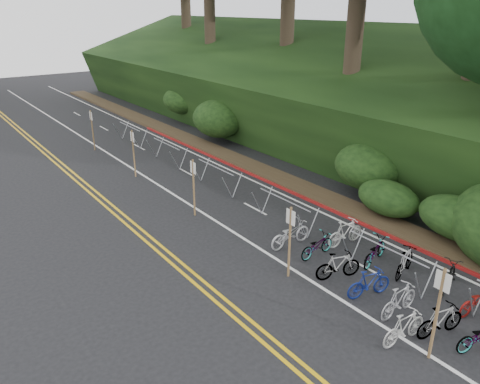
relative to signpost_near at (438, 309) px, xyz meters
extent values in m
plane|color=black|center=(-0.92, 0.03, -1.49)|extent=(120.00, 120.00, 0.00)
cube|color=gold|center=(-3.07, 10.03, -1.49)|extent=(0.12, 80.00, 0.01)
cube|color=gold|center=(-2.77, 10.03, -1.49)|extent=(0.12, 80.00, 0.01)
cube|color=silver|center=(0.08, 10.03, -1.49)|extent=(0.12, 80.00, 0.01)
cube|color=silver|center=(4.28, 10.03, -1.49)|extent=(0.12, 80.00, 0.01)
cube|color=silver|center=(2.18, 4.03, -1.49)|extent=(0.10, 1.60, 0.01)
cube|color=silver|center=(2.18, 10.03, -1.49)|extent=(0.10, 1.60, 0.01)
cube|color=silver|center=(2.18, 16.03, -1.49)|extent=(0.10, 1.60, 0.01)
cube|color=silver|center=(2.18, 22.03, -1.49)|extent=(0.10, 1.60, 0.01)
cube|color=silver|center=(2.18, 28.03, -1.49)|extent=(0.10, 1.60, 0.01)
cube|color=silver|center=(2.18, 34.03, -1.49)|extent=(0.10, 1.60, 0.01)
cube|color=maroon|center=(4.78, 12.03, -1.44)|extent=(0.25, 28.00, 0.10)
cube|color=black|center=(12.58, 22.03, 1.31)|extent=(12.32, 44.00, 9.11)
cube|color=#382819|center=(5.48, 22.03, -1.41)|extent=(1.40, 44.00, 0.16)
ellipsoid|color=#284C19|center=(6.28, 3.03, -0.45)|extent=(2.00, 2.80, 1.60)
ellipsoid|color=#284C19|center=(7.08, 8.03, 0.06)|extent=(2.60, 3.64, 2.08)
ellipsoid|color=#284C19|center=(8.28, 14.03, 0.50)|extent=(2.20, 3.08, 1.76)
ellipsoid|color=#284C19|center=(6.88, 20.03, 0.07)|extent=(3.00, 4.20, 2.40)
ellipsoid|color=#284C19|center=(7.58, 26.03, 0.23)|extent=(2.40, 3.36, 1.92)
ellipsoid|color=#284C19|center=(8.88, 30.03, 0.92)|extent=(2.80, 3.92, 2.24)
ellipsoid|color=#284C19|center=(6.08, 6.03, -0.59)|extent=(1.80, 2.52, 1.44)
ellipsoid|color=#284C19|center=(9.08, 18.03, 1.11)|extent=(3.20, 4.48, 2.56)
cylinder|color=#2D2319|center=(11.08, 6.03, 5.27)|extent=(0.92, 0.92, 7.92)
cylinder|color=#2D2319|center=(10.08, 12.03, 4.72)|extent=(0.90, 0.90, 7.42)
cylinder|color=#2D2319|center=(12.58, 20.03, 5.91)|extent=(0.95, 0.95, 8.41)
cylinder|color=#2D2319|center=(11.58, 28.03, 4.77)|extent=(0.87, 0.87, 6.93)
cylinder|color=#2D2319|center=(14.08, 36.03, 5.97)|extent=(0.92, 0.92, 7.92)
cylinder|color=#90949C|center=(2.22, 0.21, -0.88)|extent=(0.61, 0.04, 1.20)
cylinder|color=#90949C|center=(2.08, 3.03, -0.34)|extent=(0.05, 3.00, 0.05)
cylinder|color=#90949C|center=(1.80, 1.63, -0.92)|extent=(0.58, 0.04, 1.13)
cylinder|color=#90949C|center=(2.36, 1.63, -0.92)|extent=(0.58, 0.04, 1.13)
cylinder|color=#90949C|center=(1.80, 4.43, -0.92)|extent=(0.58, 0.04, 1.13)
cylinder|color=#90949C|center=(2.36, 4.43, -0.92)|extent=(0.58, 0.04, 1.13)
cylinder|color=#90949C|center=(2.08, 8.03, -0.34)|extent=(0.05, 3.00, 0.05)
cylinder|color=#90949C|center=(1.80, 6.63, -0.92)|extent=(0.58, 0.04, 1.13)
cylinder|color=#90949C|center=(2.36, 6.63, -0.92)|extent=(0.58, 0.04, 1.13)
cylinder|color=#90949C|center=(1.80, 9.43, -0.92)|extent=(0.58, 0.04, 1.13)
cylinder|color=#90949C|center=(2.36, 9.43, -0.92)|extent=(0.58, 0.04, 1.13)
cylinder|color=#90949C|center=(2.08, 13.03, -0.34)|extent=(0.05, 3.00, 0.05)
cylinder|color=#90949C|center=(1.80, 11.63, -0.92)|extent=(0.58, 0.04, 1.13)
cylinder|color=#90949C|center=(2.36, 11.63, -0.92)|extent=(0.58, 0.04, 1.13)
cylinder|color=#90949C|center=(1.80, 14.43, -0.92)|extent=(0.58, 0.04, 1.13)
cylinder|color=#90949C|center=(2.36, 14.43, -0.92)|extent=(0.58, 0.04, 1.13)
cylinder|color=#90949C|center=(2.08, 18.03, -0.34)|extent=(0.05, 3.00, 0.05)
cylinder|color=#90949C|center=(1.80, 16.63, -0.92)|extent=(0.58, 0.04, 1.13)
cylinder|color=#90949C|center=(2.36, 16.63, -0.92)|extent=(0.58, 0.04, 1.13)
cylinder|color=#90949C|center=(1.80, 19.43, -0.92)|extent=(0.58, 0.04, 1.13)
cylinder|color=#90949C|center=(2.36, 19.43, -0.92)|extent=(0.58, 0.04, 1.13)
cylinder|color=#90949C|center=(2.08, 23.03, -0.34)|extent=(0.05, 3.00, 0.05)
cylinder|color=#90949C|center=(1.80, 21.63, -0.92)|extent=(0.58, 0.04, 1.13)
cylinder|color=#90949C|center=(2.36, 21.63, -0.92)|extent=(0.58, 0.04, 1.13)
cylinder|color=#90949C|center=(1.80, 24.43, -0.92)|extent=(0.58, 0.04, 1.13)
cylinder|color=#90949C|center=(2.36, 24.43, -0.92)|extent=(0.58, 0.04, 1.13)
cylinder|color=brown|center=(0.00, 0.00, -0.18)|extent=(0.08, 0.08, 2.62)
cube|color=silver|center=(0.00, 0.00, 0.77)|extent=(0.02, 0.40, 0.50)
cylinder|color=brown|center=(-0.32, 5.03, -0.24)|extent=(0.08, 0.08, 2.50)
cube|color=silver|center=(-0.32, 5.03, 0.66)|extent=(0.02, 0.40, 0.50)
cylinder|color=brown|center=(-0.32, 11.03, -0.24)|extent=(0.08, 0.08, 2.50)
cube|color=silver|center=(-0.32, 11.03, 0.66)|extent=(0.02, 0.40, 0.50)
cylinder|color=brown|center=(-0.32, 17.03, -0.24)|extent=(0.08, 0.08, 2.50)
cube|color=silver|center=(-0.32, 17.03, 0.66)|extent=(0.02, 0.40, 0.50)
cylinder|color=brown|center=(-0.32, 23.03, -0.24)|extent=(0.08, 0.08, 2.50)
cube|color=silver|center=(-0.32, 23.03, 0.66)|extent=(0.02, 0.40, 0.50)
imported|color=beige|center=(-0.04, 0.77, -1.02)|extent=(0.56, 1.60, 0.95)
imported|color=slate|center=(0.99, 0.37, -1.02)|extent=(0.80, 1.64, 0.95)
imported|color=maroon|center=(2.84, 0.31, -1.07)|extent=(0.75, 1.67, 0.85)
imported|color=#9E9EA3|center=(0.87, 1.60, -1.01)|extent=(0.49, 1.63, 0.97)
imported|color=black|center=(3.24, 1.50, -1.06)|extent=(1.05, 1.74, 0.87)
imported|color=navy|center=(0.90, 2.71, -1.03)|extent=(0.81, 1.62, 0.94)
imported|color=slate|center=(2.85, 2.83, -1.01)|extent=(0.88, 1.66, 0.96)
imported|color=slate|center=(0.90, 3.97, -1.01)|extent=(0.96, 1.66, 0.96)
imported|color=slate|center=(2.68, 3.93, -1.04)|extent=(1.06, 1.81, 0.90)
imported|color=slate|center=(1.40, 5.45, -1.08)|extent=(0.64, 1.61, 0.83)
imported|color=beige|center=(2.86, 5.43, -0.99)|extent=(0.58, 1.72, 1.02)
imported|color=#9E9EA3|center=(1.15, 6.59, -1.01)|extent=(0.68, 1.87, 0.97)
camera|label=1|loc=(-9.52, -4.83, 6.89)|focal=35.00mm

